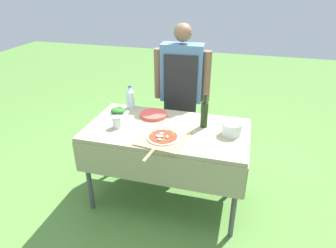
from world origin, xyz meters
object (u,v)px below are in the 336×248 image
Objects in this scene: herb_container at (118,111)px; mixing_tub at (232,129)px; prep_table at (167,137)px; person_cook at (182,87)px; water_bottle at (130,98)px; pizza_on_peel at (163,138)px; sauce_jar at (117,123)px; plate_stack at (154,115)px; oil_bottle at (204,114)px.

mixing_tub reaches higher than herb_container.
prep_table is 0.91× the size of person_cook.
pizza_on_peel is at bearing -47.39° from water_bottle.
sauce_jar is at bearing -166.90° from prep_table.
water_bottle is 0.94× the size of plate_stack.
water_bottle is 0.42m from sauce_jar.
water_bottle is at bearing 145.44° from prep_table.
water_bottle is 1.40× the size of herb_container.
plate_stack is (-0.16, -0.46, -0.13)m from person_cook.
prep_table is at bearing -46.93° from plate_stack.
pizza_on_peel is (0.02, -0.20, 0.10)m from prep_table.
oil_bottle is at bearing -10.05° from plate_stack.
oil_bottle reaches higher than pizza_on_peel.
prep_table is 0.57m from herb_container.
water_bottle is at bearing 164.27° from mixing_tub.
sauce_jar is (-0.24, -0.29, 0.03)m from plate_stack.
plate_stack is (-0.72, 0.16, -0.04)m from mixing_tub.
oil_bottle is (0.32, -0.54, -0.02)m from person_cook.
herb_container is at bearing 152.97° from pizza_on_peel.
person_cook is at bearing 120.69° from oil_bottle.
plate_stack is at bearing 51.22° from sauce_jar.
person_cook is 15.41× the size of sauce_jar.
plate_stack is at bearing -23.50° from water_bottle.
oil_bottle is at bearing 162.50° from mixing_tub.
water_bottle is at bearing 63.64° from herb_container.
herb_container reaches higher than pizza_on_peel.
prep_table is 0.29m from plate_stack.
sauce_jar reaches higher than herb_container.
sauce_jar is (-0.96, -0.13, -0.01)m from mixing_tub.
person_cook is at bearing 37.75° from water_bottle.
oil_bottle is 0.84m from herb_container.
pizza_on_peel is at bearing -131.69° from oil_bottle.
sauce_jar is at bearing 173.77° from pizza_on_peel.
person_cook is 9.26× the size of herb_container.
pizza_on_peel is at bearing -13.49° from sauce_jar.
mixing_tub is (0.54, 0.03, 0.14)m from prep_table.
sauce_jar is at bearing -163.79° from oil_bottle.
prep_table is 14.00× the size of sauce_jar.
plate_stack is 2.49× the size of sauce_jar.
herb_container is at bearing 175.83° from oil_bottle.
prep_table is at bearing 13.10° from sauce_jar.
oil_bottle is at bearing 20.42° from prep_table.
prep_table is 0.59m from water_bottle.
water_bottle reaches higher than mixing_tub.
sauce_jar reaches higher than plate_stack.
plate_stack is at bearing 133.07° from prep_table.
oil_bottle is at bearing -4.17° from herb_container.
prep_table is 0.45m from sauce_jar.
pizza_on_peel is 0.66m from herb_container.
pizza_on_peel is 0.58m from mixing_tub.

